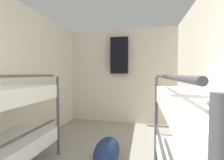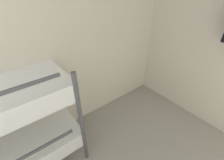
{
  "view_description": "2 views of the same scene",
  "coord_description": "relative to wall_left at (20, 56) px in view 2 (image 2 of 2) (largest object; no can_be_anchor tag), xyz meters",
  "views": [
    {
      "loc": [
        0.57,
        0.2,
        1.26
      ],
      "look_at": [
        0.04,
        2.69,
        1.16
      ],
      "focal_mm": 24.0,
      "sensor_mm": 36.0,
      "label": 1
    },
    {
      "loc": [
        0.28,
        1.88,
        1.83
      ],
      "look_at": [
        -0.82,
        2.75,
        0.92
      ],
      "focal_mm": 24.0,
      "sensor_mm": 36.0,
      "label": 2
    }
  ],
  "objects": [
    {
      "name": "wall_left",
      "position": [
        0.0,
        0.0,
        0.0
      ],
      "size": [
        0.06,
        4.15,
        2.42
      ],
      "color": "beige",
      "rests_on": "ground_plane"
    }
  ]
}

